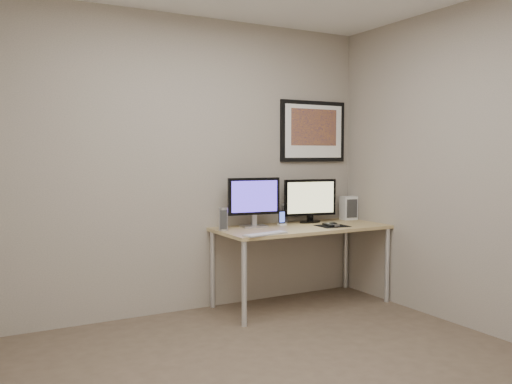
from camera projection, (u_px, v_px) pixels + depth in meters
floor at (287, 378)px, 3.37m from camera, size 3.60×3.60×0.00m
room at (253, 117)px, 3.65m from camera, size 3.60×3.60×3.60m
desk at (302, 234)px, 4.98m from camera, size 1.60×0.70×0.73m
framed_art at (313, 131)px, 5.37m from camera, size 0.75×0.04×0.60m
monitor_large at (254, 200)px, 4.91m from camera, size 0.50×0.18×0.45m
monitor_tv at (310, 200)px, 5.24m from camera, size 0.54×0.16×0.42m
speaker_left at (223, 219)px, 4.70m from camera, size 0.10×0.10×0.20m
speaker_right at (284, 213)px, 5.22m from camera, size 0.10×0.10×0.19m
phone_dock at (282, 218)px, 5.05m from camera, size 0.07×0.07×0.14m
keyboard at (266, 234)px, 4.47m from camera, size 0.43×0.20×0.01m
mousepad at (332, 226)px, 5.00m from camera, size 0.28×0.25×0.00m
mouse at (333, 224)px, 4.99m from camera, size 0.07×0.11×0.04m
remote at (328, 225)px, 5.01m from camera, size 0.09×0.19×0.02m
fan_unit at (349, 208)px, 5.50m from camera, size 0.16×0.12×0.24m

